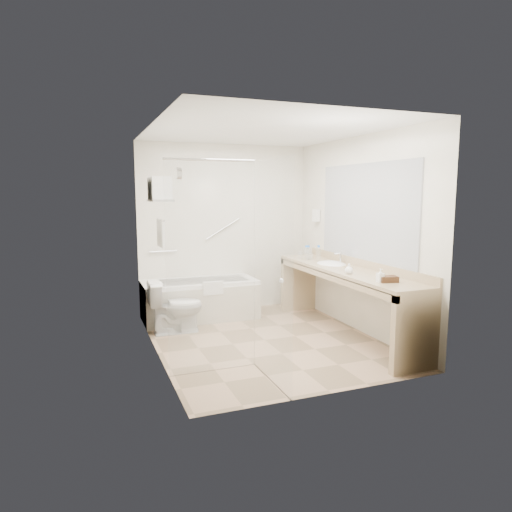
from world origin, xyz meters
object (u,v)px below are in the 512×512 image
object	(u,v)px
bathtub	(200,299)
water_bottle_left	(319,254)
vanity_counter	(345,285)
amenity_basket	(388,279)
toilet	(176,307)

from	to	relation	value
bathtub	water_bottle_left	size ratio (longest dim) A/B	7.30
water_bottle_left	vanity_counter	bearing A→B (deg)	-88.86
amenity_basket	water_bottle_left	xyz separation A→B (m)	(0.03, 1.58, 0.07)
toilet	water_bottle_left	bearing A→B (deg)	-94.64
toilet	water_bottle_left	size ratio (longest dim) A/B	3.13
bathtub	water_bottle_left	xyz separation A→B (m)	(1.51, -0.72, 0.67)
bathtub	toilet	size ratio (longest dim) A/B	2.33
bathtub	toilet	world-z (taller)	toilet
amenity_basket	water_bottle_left	distance (m)	1.58
bathtub	amenity_basket	xyz separation A→B (m)	(1.48, -2.30, 0.61)
vanity_counter	water_bottle_left	world-z (taller)	water_bottle_left
vanity_counter	water_bottle_left	distance (m)	0.74
vanity_counter	toilet	distance (m)	2.17
water_bottle_left	amenity_basket	bearing A→B (deg)	-91.14
amenity_basket	water_bottle_left	size ratio (longest dim) A/B	0.87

